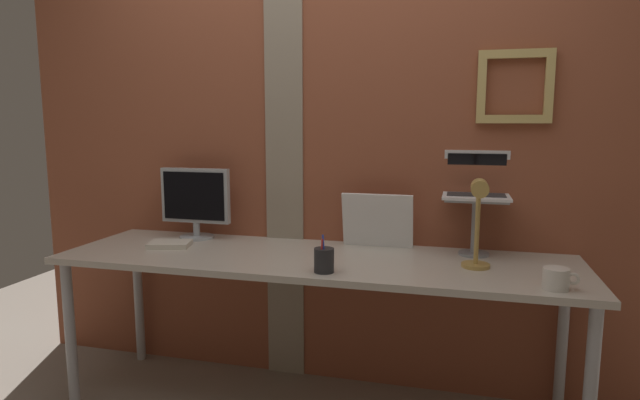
# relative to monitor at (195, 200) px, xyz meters

# --- Properties ---
(brick_wall_back) EXTENTS (3.45, 0.15, 2.66)m
(brick_wall_back) POSITION_rel_monitor_xyz_m (0.69, 0.18, 0.36)
(brick_wall_back) COLOR brown
(brick_wall_back) RESTS_ON ground_plane
(desk) EXTENTS (2.38, 0.68, 0.76)m
(desk) POSITION_rel_monitor_xyz_m (0.71, -0.22, -0.27)
(desk) COLOR beige
(desk) RESTS_ON ground_plane
(monitor) EXTENTS (0.38, 0.18, 0.37)m
(monitor) POSITION_rel_monitor_xyz_m (0.00, 0.00, 0.00)
(monitor) COLOR #ADB2B7
(monitor) RESTS_ON desk
(laptop_stand) EXTENTS (0.28, 0.22, 0.27)m
(laptop_stand) POSITION_rel_monitor_xyz_m (1.43, 0.00, -0.03)
(laptop_stand) COLOR gray
(laptop_stand) RESTS_ON desk
(laptop) EXTENTS (0.30, 0.27, 0.21)m
(laptop) POSITION_rel_monitor_xyz_m (1.43, 0.06, 0.12)
(laptop) COLOR white
(laptop) RESTS_ON laptop_stand
(whiteboard_panel) EXTENTS (0.35, 0.08, 0.27)m
(whiteboard_panel) POSITION_rel_monitor_xyz_m (0.97, 0.03, -0.07)
(whiteboard_panel) COLOR white
(whiteboard_panel) RESTS_ON desk
(desk_lamp) EXTENTS (0.12, 0.20, 0.39)m
(desk_lamp) POSITION_rel_monitor_xyz_m (1.43, -0.27, 0.03)
(desk_lamp) COLOR tan
(desk_lamp) RESTS_ON desk
(pen_cup) EXTENTS (0.08, 0.08, 0.16)m
(pen_cup) POSITION_rel_monitor_xyz_m (0.82, -0.46, -0.16)
(pen_cup) COLOR #262628
(pen_cup) RESTS_ON desk
(coffee_mug) EXTENTS (0.13, 0.09, 0.08)m
(coffee_mug) POSITION_rel_monitor_xyz_m (1.71, -0.46, -0.17)
(coffee_mug) COLOR silver
(coffee_mug) RESTS_ON desk
(paper_clutter_stack) EXTENTS (0.23, 0.19, 0.03)m
(paper_clutter_stack) POSITION_rel_monitor_xyz_m (-0.03, -0.22, -0.20)
(paper_clutter_stack) COLOR silver
(paper_clutter_stack) RESTS_ON desk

